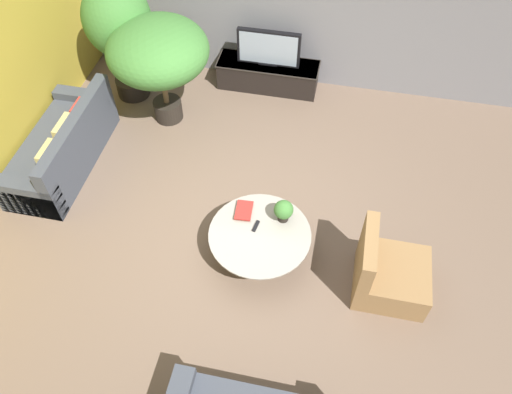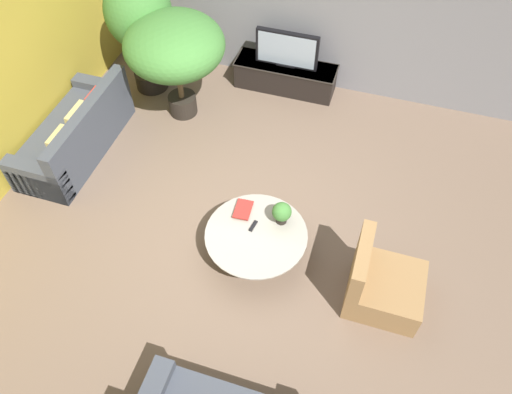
{
  "view_description": "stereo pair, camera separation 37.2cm",
  "coord_description": "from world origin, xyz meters",
  "views": [
    {
      "loc": [
        0.88,
        -3.44,
        5.13
      ],
      "look_at": [
        0.13,
        0.2,
        0.55
      ],
      "focal_mm": 35.0,
      "sensor_mm": 36.0,
      "label": 1
    },
    {
      "loc": [
        1.24,
        -3.34,
        5.13
      ],
      "look_at": [
        0.13,
        0.2,
        0.55
      ],
      "focal_mm": 35.0,
      "sensor_mm": 36.0,
      "label": 2
    }
  ],
  "objects": [
    {
      "name": "media_console",
      "position": [
        -0.25,
        2.94,
        0.23
      ],
      "size": [
        1.59,
        0.5,
        0.44
      ],
      "color": "black",
      "rests_on": "ground"
    },
    {
      "name": "couch_by_wall",
      "position": [
        -2.66,
        0.72,
        0.29
      ],
      "size": [
        0.84,
        1.95,
        0.84
      ],
      "rotation": [
        0.0,
        0.0,
        -1.57
      ],
      "color": "#3D424C",
      "rests_on": "ground"
    },
    {
      "name": "book_stack",
      "position": [
        0.01,
        0.07,
        0.41
      ],
      "size": [
        0.21,
        0.3,
        0.05
      ],
      "color": "gold",
      "rests_on": "coffee_table"
    },
    {
      "name": "potted_palm_corner",
      "position": [
        -1.57,
        1.91,
        1.15
      ],
      "size": [
        1.4,
        1.4,
        1.58
      ],
      "color": "black",
      "rests_on": "ground"
    },
    {
      "name": "potted_plant_tabletop",
      "position": [
        0.48,
        0.07,
        0.55
      ],
      "size": [
        0.23,
        0.23,
        0.29
      ],
      "color": "black",
      "rests_on": "coffee_table"
    },
    {
      "name": "ground_plane",
      "position": [
        0.0,
        0.0,
        0.0
      ],
      "size": [
        24.0,
        24.0,
        0.0
      ],
      "primitive_type": "plane",
      "color": "brown"
    },
    {
      "name": "television",
      "position": [
        -0.25,
        2.94,
        0.72
      ],
      "size": [
        0.96,
        0.13,
        0.56
      ],
      "color": "black",
      "rests_on": "media_console"
    },
    {
      "name": "remote_black",
      "position": [
        0.19,
        -0.11,
        0.4
      ],
      "size": [
        0.07,
        0.16,
        0.02
      ],
      "primitive_type": "cube",
      "rotation": [
        0.0,
        0.0,
        -0.16
      ],
      "color": "black",
      "rests_on": "coffee_table"
    },
    {
      "name": "armchair_wicker",
      "position": [
        1.74,
        -0.36,
        0.27
      ],
      "size": [
        0.8,
        0.76,
        0.86
      ],
      "rotation": [
        0.0,
        0.0,
        1.57
      ],
      "color": "olive",
      "rests_on": "ground"
    },
    {
      "name": "potted_palm_tall",
      "position": [
        -2.29,
        2.33,
        1.23
      ],
      "size": [
        0.96,
        0.96,
        1.85
      ],
      "color": "black",
      "rests_on": "ground"
    },
    {
      "name": "coffee_table",
      "position": [
        0.26,
        -0.2,
        0.28
      ],
      "size": [
        1.2,
        1.2,
        0.39
      ],
      "color": "black",
      "rests_on": "ground"
    }
  ]
}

